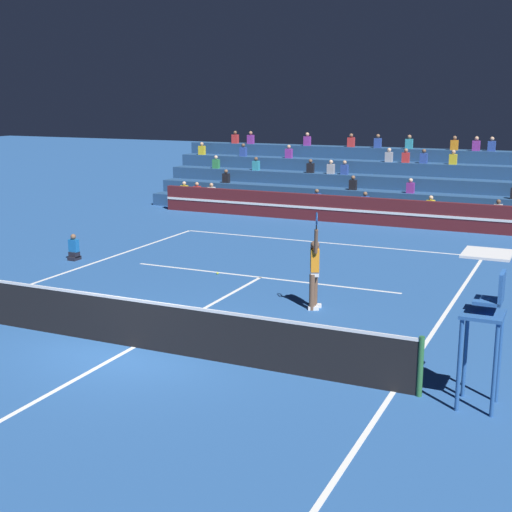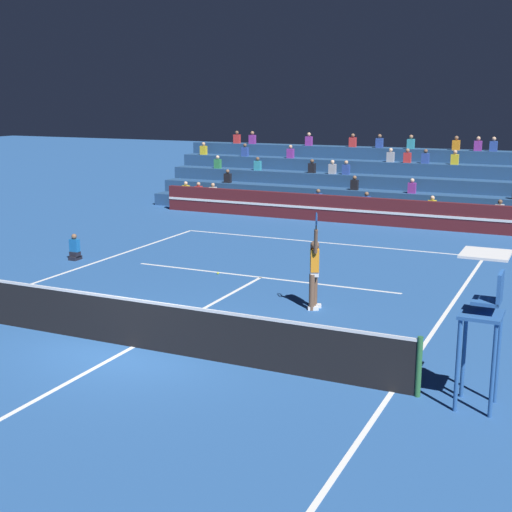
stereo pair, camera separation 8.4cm
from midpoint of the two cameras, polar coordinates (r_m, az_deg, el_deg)
ground_plane at (r=15.23m, az=-9.88°, el=-7.20°), size 120.00×120.00×0.00m
court_lines at (r=15.23m, az=-9.88°, el=-7.18°), size 11.10×23.90×0.01m
tennis_net at (r=15.06m, az=-9.96°, el=-5.25°), size 12.00×0.10×1.10m
sponsor_banner_wall at (r=29.42m, az=8.09°, el=3.63°), size 18.00×0.26×1.10m
bleacher_stand at (r=32.98m, az=10.04°, el=5.36°), size 20.79×4.75×3.38m
umpire_chair at (r=12.29m, az=17.73°, el=-4.08°), size 0.76×0.84×2.67m
ball_kid_courtside at (r=23.44m, az=-14.46°, el=0.48°), size 0.30×0.36×0.84m
tennis_player at (r=17.41m, az=4.56°, el=-1.11°), size 0.41×0.81×2.50m
tennis_ball at (r=20.97m, az=-3.21°, el=-1.38°), size 0.07×0.07×0.07m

